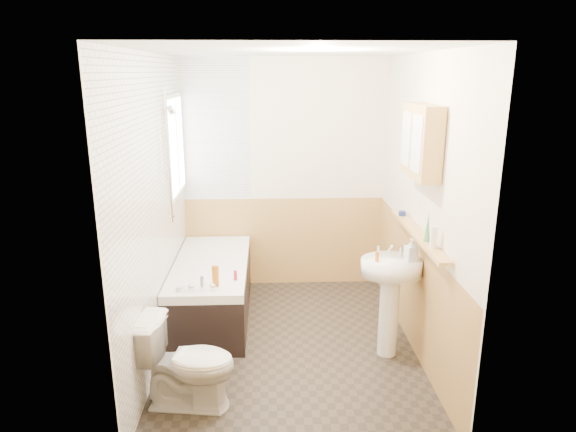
{
  "coord_description": "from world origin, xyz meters",
  "views": [
    {
      "loc": [
        -0.17,
        -4.09,
        2.35
      ],
      "look_at": [
        0.0,
        0.15,
        1.15
      ],
      "focal_mm": 32.0,
      "sensor_mm": 36.0,
      "label": 1
    }
  ],
  "objects_px": {
    "bathtub": "(212,288)",
    "sink": "(390,287)",
    "pine_shelf": "(418,234)",
    "medicine_cabinet": "(421,141)",
    "toilet": "(188,363)"
  },
  "relations": [
    {
      "from": "toilet",
      "to": "pine_shelf",
      "type": "height_order",
      "value": "pine_shelf"
    },
    {
      "from": "toilet",
      "to": "medicine_cabinet",
      "type": "distance_m",
      "value": 2.4
    },
    {
      "from": "pine_shelf",
      "to": "medicine_cabinet",
      "type": "relative_size",
      "value": 2.22
    },
    {
      "from": "sink",
      "to": "medicine_cabinet",
      "type": "relative_size",
      "value": 1.57
    },
    {
      "from": "toilet",
      "to": "pine_shelf",
      "type": "xyz_separation_m",
      "value": [
        1.8,
        0.65,
        0.74
      ]
    },
    {
      "from": "toilet",
      "to": "pine_shelf",
      "type": "distance_m",
      "value": 2.05
    },
    {
      "from": "bathtub",
      "to": "toilet",
      "type": "xyz_separation_m",
      "value": [
        -0.03,
        -1.4,
        0.04
      ]
    },
    {
      "from": "bathtub",
      "to": "toilet",
      "type": "relative_size",
      "value": 2.29
    },
    {
      "from": "pine_shelf",
      "to": "medicine_cabinet",
      "type": "distance_m",
      "value": 0.75
    },
    {
      "from": "bathtub",
      "to": "sink",
      "type": "height_order",
      "value": "sink"
    },
    {
      "from": "pine_shelf",
      "to": "medicine_cabinet",
      "type": "xyz_separation_m",
      "value": [
        -0.03,
        -0.01,
        0.75
      ]
    },
    {
      "from": "bathtub",
      "to": "sink",
      "type": "bearing_deg",
      "value": -25.9
    },
    {
      "from": "toilet",
      "to": "medicine_cabinet",
      "type": "xyz_separation_m",
      "value": [
        1.77,
        0.64,
        1.49
      ]
    },
    {
      "from": "toilet",
      "to": "bathtub",
      "type": "bearing_deg",
      "value": 6.36
    },
    {
      "from": "sink",
      "to": "pine_shelf",
      "type": "bearing_deg",
      "value": 9.72
    }
  ]
}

